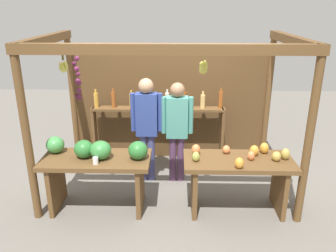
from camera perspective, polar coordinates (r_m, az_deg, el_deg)
The scene contains 7 objects.
ground_plane at distance 5.40m, azimuth 0.05°, elevation -9.38°, with size 12.00×12.00×0.00m, color slate.
market_stall at distance 5.34m, azimuth 0.09°, elevation 5.35°, with size 3.50×2.03×2.23m.
fruit_counter_left at distance 4.59m, azimuth -11.93°, elevation -6.13°, with size 1.46×0.64×0.99m.
fruit_counter_right at distance 4.58m, azimuth 11.78°, elevation -7.39°, with size 1.42×0.64×0.90m.
bottle_shelf_unit at distance 5.74m, azimuth -1.70°, elevation 1.37°, with size 2.25×0.22×1.34m.
vendor_man at distance 5.09m, azimuth -3.60°, elevation 0.82°, with size 0.48×0.22×1.63m.
vendor_woman at distance 5.08m, azimuth 1.53°, elevation 0.33°, with size 0.48×0.21×1.57m.
Camera 1 is at (0.11, -4.71, 2.64)m, focal length 36.24 mm.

